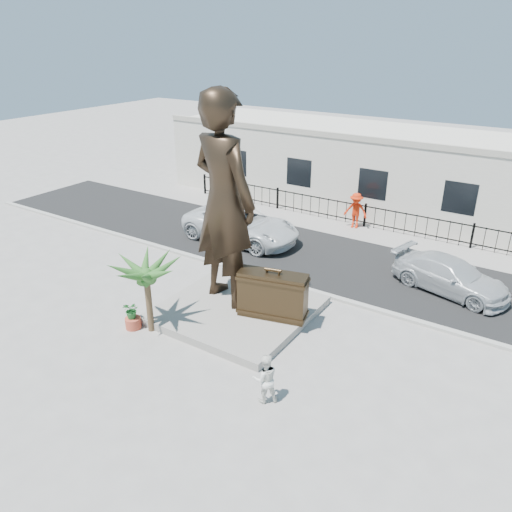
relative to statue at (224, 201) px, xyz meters
The scene contains 16 objects.
ground 4.75m from the statue, 55.89° to the right, with size 100.00×100.00×0.00m, color #9E9991.
street 7.56m from the statue, 78.58° to the left, with size 40.00×7.00×0.01m, color black.
curb 5.08m from the statue, 64.95° to the left, with size 40.00×0.25×0.12m, color #A5A399.
far_sidewalk 11.06m from the statue, 83.02° to the left, with size 40.00×2.50×0.02m, color #9E9991.
plinth 4.14m from the statue, 24.40° to the right, with size 5.20×5.20×0.30m, color gray.
fence 11.61m from the statue, 83.52° to the left, with size 22.00×0.10×1.20m, color black.
building 15.34m from the statue, 85.31° to the left, with size 28.00×7.00×4.40m, color silver.
statue is the anchor object (origin of this frame).
suitcase 3.76m from the statue, ahead, with size 2.43×0.77×1.71m, color #342615.
tourist 6.68m from the statue, 42.84° to the right, with size 0.74×0.58×1.53m, color white.
car_white 7.34m from the statue, 119.69° to the left, with size 2.77×6.00×1.67m, color silver.
car_silver 9.71m from the statue, 39.89° to the left, with size 1.92×4.73×1.37m, color silver.
worker 10.99m from the statue, 85.21° to the left, with size 1.24×0.72×1.93m, color red.
palm_tree 5.27m from the statue, 111.34° to the right, with size 1.80×1.80×3.20m, color #295A20, non-canonical shape.
planter 5.43m from the statue, 119.41° to the right, with size 0.56×0.56×0.40m, color #B84630.
shrub 5.06m from the statue, 119.41° to the right, with size 0.58×0.50×0.64m, color #206226.
Camera 1 is at (8.94, -11.73, 9.67)m, focal length 35.00 mm.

